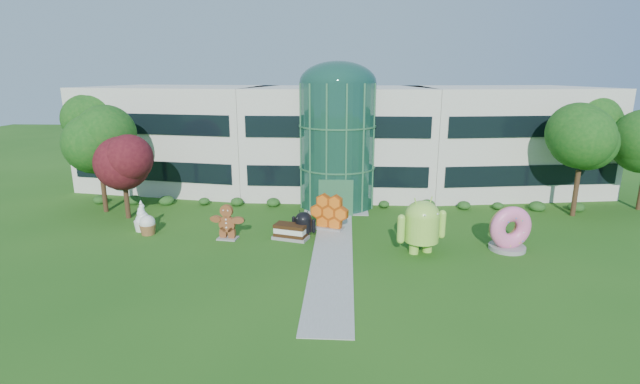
# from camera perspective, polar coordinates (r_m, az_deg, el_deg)

# --- Properties ---
(ground) EXTENTS (140.00, 140.00, 0.00)m
(ground) POSITION_cam_1_polar(r_m,az_deg,el_deg) (26.89, 1.47, -8.61)
(ground) COLOR #215114
(ground) RESTS_ON ground
(building) EXTENTS (46.00, 15.00, 9.30)m
(building) POSITION_cam_1_polar(r_m,az_deg,el_deg) (43.14, 2.30, 6.60)
(building) COLOR beige
(building) RESTS_ON ground
(atrium) EXTENTS (6.00, 6.00, 9.80)m
(atrium) POSITION_cam_1_polar(r_m,az_deg,el_deg) (37.17, 2.13, 5.72)
(atrium) COLOR #194738
(atrium) RESTS_ON ground
(walkway) EXTENTS (2.40, 20.00, 0.04)m
(walkway) POSITION_cam_1_polar(r_m,az_deg,el_deg) (28.73, 1.60, -7.01)
(walkway) COLOR #9E9E93
(walkway) RESTS_ON ground
(tree_red) EXTENTS (4.00, 4.00, 6.00)m
(tree_red) POSITION_cam_1_polar(r_m,az_deg,el_deg) (36.87, -22.93, 1.51)
(tree_red) COLOR #3F0C14
(tree_red) RESTS_ON ground
(trees_backdrop) EXTENTS (52.00, 8.00, 8.40)m
(trees_backdrop) POSITION_cam_1_polar(r_m,az_deg,el_deg) (38.26, 2.15, 4.91)
(trees_backdrop) COLOR #124A13
(trees_backdrop) RESTS_ON ground
(android_green) EXTENTS (3.93, 3.31, 3.79)m
(android_green) POSITION_cam_1_polar(r_m,az_deg,el_deg) (28.26, 12.45, -3.69)
(android_green) COLOR #9CDD47
(android_green) RESTS_ON ground
(android_black) EXTENTS (2.08, 1.75, 2.01)m
(android_black) POSITION_cam_1_polar(r_m,az_deg,el_deg) (30.47, -2.03, -3.77)
(android_black) COLOR black
(android_black) RESTS_ON ground
(donut) EXTENTS (2.96, 1.95, 2.83)m
(donut) POSITION_cam_1_polar(r_m,az_deg,el_deg) (30.44, 22.24, -4.09)
(donut) COLOR #E35699
(donut) RESTS_ON ground
(gingerbread) EXTENTS (2.66, 1.31, 2.36)m
(gingerbread) POSITION_cam_1_polar(r_m,az_deg,el_deg) (30.65, -11.37, -3.61)
(gingerbread) COLOR brown
(gingerbread) RESTS_ON ground
(ice_cream_sandwich) EXTENTS (2.51, 1.72, 1.02)m
(ice_cream_sandwich) POSITION_cam_1_polar(r_m,az_deg,el_deg) (30.33, -3.63, -4.87)
(ice_cream_sandwich) COLOR black
(ice_cream_sandwich) RESTS_ON ground
(honeycomb) EXTENTS (3.06, 1.94, 2.26)m
(honeycomb) POSITION_cam_1_polar(r_m,az_deg,el_deg) (31.93, 1.16, -2.67)
(honeycomb) COLOR orange
(honeycomb) RESTS_ON ground
(froyo) EXTENTS (1.49, 1.49, 2.14)m
(froyo) POSITION_cam_1_polar(r_m,az_deg,el_deg) (33.96, -21.06, -2.72)
(froyo) COLOR white
(froyo) RESTS_ON ground
(cupcake) EXTENTS (1.45, 1.45, 1.34)m
(cupcake) POSITION_cam_1_polar(r_m,az_deg,el_deg) (33.14, -20.46, -3.81)
(cupcake) COLOR white
(cupcake) RESTS_ON ground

